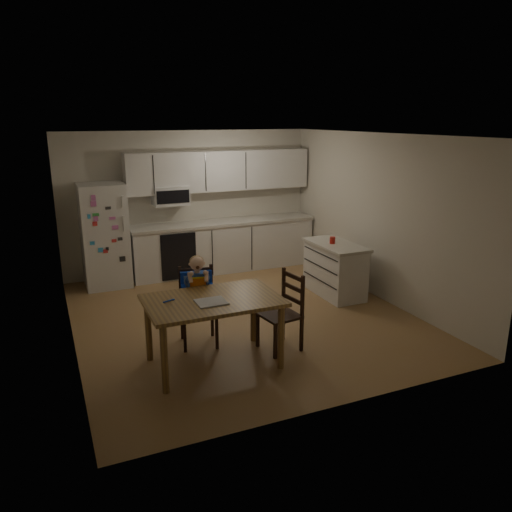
{
  "coord_description": "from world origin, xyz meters",
  "views": [
    {
      "loc": [
        -2.43,
        -6.12,
        2.72
      ],
      "look_at": [
        -0.04,
        -0.59,
        1.04
      ],
      "focal_mm": 35.0,
      "sensor_mm": 36.0,
      "label": 1
    }
  ],
  "objects": [
    {
      "name": "kitchen_island",
      "position": [
        1.68,
        0.26,
        0.42
      ],
      "size": [
        0.59,
        1.13,
        0.83
      ],
      "color": "silver",
      "rests_on": "ground"
    },
    {
      "name": "napkin",
      "position": [
        -0.87,
        -1.3,
        0.8
      ],
      "size": [
        0.32,
        0.28,
        0.01
      ],
      "primitive_type": "cube",
      "color": "#B6B6BB",
      "rests_on": "dining_table"
    },
    {
      "name": "red_cup",
      "position": [
        1.63,
        0.28,
        0.88
      ],
      "size": [
        0.08,
        0.08,
        0.11
      ],
      "primitive_type": "cylinder",
      "color": "red",
      "rests_on": "kitchen_island"
    },
    {
      "name": "refrigerator",
      "position": [
        -1.55,
        2.15,
        0.85
      ],
      "size": [
        0.72,
        0.7,
        1.7
      ],
      "primitive_type": "cube",
      "color": "silver",
      "rests_on": "ground"
    },
    {
      "name": "toddler_spoon",
      "position": [
        -1.29,
        -1.09,
        0.8
      ],
      "size": [
        0.12,
        0.06,
        0.02
      ],
      "primitive_type": "cylinder",
      "rotation": [
        0.0,
        1.57,
        0.35
      ],
      "color": "#133CC3",
      "rests_on": "dining_table"
    },
    {
      "name": "chair_side",
      "position": [
        0.13,
        -1.13,
        0.54
      ],
      "size": [
        0.48,
        0.48,
        0.95
      ],
      "rotation": [
        0.0,
        0.0,
        -1.41
      ],
      "color": "black",
      "rests_on": "ground"
    },
    {
      "name": "kitchen_run",
      "position": [
        0.5,
        2.24,
        0.88
      ],
      "size": [
        3.37,
        0.62,
        2.15
      ],
      "color": "silver",
      "rests_on": "ground"
    },
    {
      "name": "dining_table",
      "position": [
        -0.82,
        -1.19,
        0.68
      ],
      "size": [
        1.48,
        0.95,
        0.79
      ],
      "color": "brown",
      "rests_on": "ground"
    },
    {
      "name": "chair_booster",
      "position": [
        -0.81,
        -0.58,
        0.68
      ],
      "size": [
        0.49,
        0.49,
        1.13
      ],
      "rotation": [
        0.0,
        0.0,
        -0.18
      ],
      "color": "black",
      "rests_on": "ground"
    },
    {
      "name": "room",
      "position": [
        0.0,
        0.48,
        1.25
      ],
      "size": [
        4.52,
        5.01,
        2.51
      ],
      "color": "#9C7342",
      "rests_on": "ground"
    }
  ]
}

